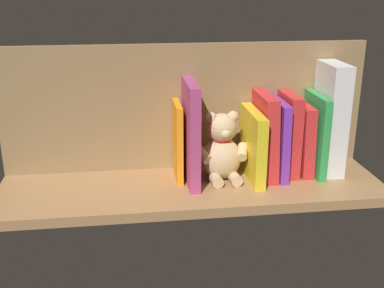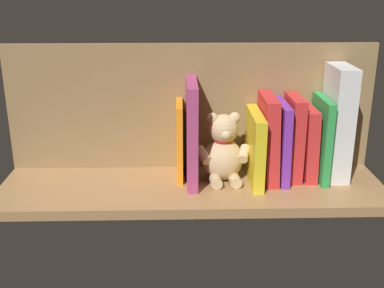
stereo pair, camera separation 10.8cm
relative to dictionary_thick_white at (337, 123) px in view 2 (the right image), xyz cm
name	(u,v)px [view 2 (the right image)]	position (x,y,z in cm)	size (l,w,h in cm)	color
ground_plane	(192,188)	(33.47, 3.81, -14.20)	(87.09, 26.34, 2.20)	#A87A4C
shelf_back_panel	(191,107)	(33.47, -7.11, 2.05)	(87.09, 1.50, 30.30)	olive
dictionary_thick_white	(337,123)	(0.00, 0.00, 0.00)	(4.57, 11.71, 26.21)	silver
book_0	(321,138)	(3.73, 0.75, -3.53)	(1.72, 13.40, 19.14)	green
book_1	(307,142)	(6.53, -0.16, -4.75)	(2.71, 11.59, 16.71)	red
book_2	(293,137)	(9.90, -0.17, -3.48)	(2.87, 11.57, 19.24)	red
book_3	(281,141)	(12.87, 0.91, -4.03)	(1.92, 13.73, 18.15)	purple
book_4	(268,138)	(15.87, 0.85, -3.29)	(2.91, 13.62, 19.63)	red
book_5	(255,147)	(19.13, 2.15, -5.01)	(2.46, 16.22, 16.19)	yellow
teddy_bear	(223,151)	(26.27, 1.66, -6.01)	(13.05, 10.74, 16.12)	#D1B284
book_6	(191,132)	(33.74, 1.88, -1.46)	(2.39, 15.68, 23.28)	#B23F72
book_7	(180,140)	(36.23, -0.49, -4.12)	(1.43, 10.94, 17.96)	orange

